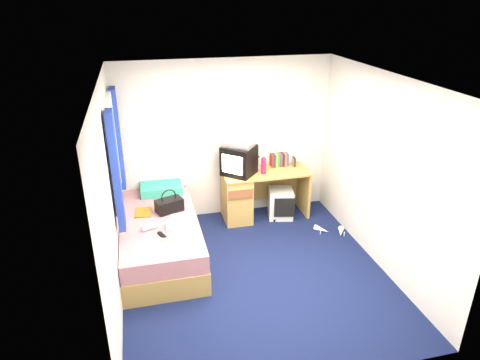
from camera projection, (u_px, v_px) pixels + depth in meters
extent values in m
plane|color=#0C1438|center=(255.00, 273.00, 5.35)|extent=(3.40, 3.40, 0.00)
plane|color=white|center=(258.00, 80.00, 4.38)|extent=(3.40, 3.40, 0.00)
plane|color=silver|center=(225.00, 140.00, 6.37)|extent=(3.20, 0.00, 3.20)
plane|color=silver|center=(315.00, 274.00, 3.35)|extent=(3.20, 0.00, 3.20)
plane|color=silver|center=(111.00, 201.00, 4.52)|extent=(0.00, 3.40, 3.40)
plane|color=silver|center=(382.00, 173.00, 5.21)|extent=(0.00, 3.40, 3.40)
cube|color=tan|center=(161.00, 245.00, 5.67)|extent=(1.00, 2.00, 0.30)
cube|color=brown|center=(203.00, 256.00, 5.42)|extent=(0.02, 0.70, 0.18)
cube|color=silver|center=(159.00, 227.00, 5.56)|extent=(0.98, 1.98, 0.24)
cube|color=#1B7BB5|center=(161.00, 189.00, 6.22)|extent=(0.59, 0.38, 0.13)
cube|color=tan|center=(266.00, 173.00, 6.43)|extent=(1.30, 0.55, 0.03)
cube|color=tan|center=(237.00, 198.00, 6.49)|extent=(0.40, 0.52, 0.72)
cube|color=tan|center=(303.00, 191.00, 6.72)|extent=(0.04, 0.52, 0.72)
cube|color=tan|center=(276.00, 182.00, 6.82)|extent=(0.78, 0.03, 0.55)
cube|color=silver|center=(280.00, 203.00, 6.62)|extent=(0.43, 0.43, 0.46)
cube|color=black|center=(239.00, 160.00, 6.27)|extent=(0.59, 0.59, 0.43)
cube|color=#FFDDA1|center=(232.00, 165.00, 6.11)|extent=(0.26, 0.23, 0.27)
cube|color=silver|center=(239.00, 144.00, 6.17)|extent=(0.50, 0.48, 0.08)
cube|color=maroon|center=(272.00, 160.00, 6.58)|extent=(0.03, 0.13, 0.20)
cube|color=navy|center=(274.00, 160.00, 6.59)|extent=(0.03, 0.13, 0.20)
cube|color=gold|center=(276.00, 160.00, 6.59)|extent=(0.03, 0.13, 0.20)
cube|color=#337F33|center=(278.00, 160.00, 6.60)|extent=(0.03, 0.13, 0.20)
cube|color=#7F337F|center=(280.00, 160.00, 6.61)|extent=(0.03, 0.13, 0.20)
cube|color=#262626|center=(283.00, 159.00, 6.62)|extent=(0.03, 0.13, 0.20)
cube|color=#B26633|center=(285.00, 159.00, 6.62)|extent=(0.03, 0.13, 0.20)
cube|color=#4C4C99|center=(287.00, 159.00, 6.63)|extent=(0.03, 0.13, 0.20)
cube|color=black|center=(294.00, 162.00, 6.62)|extent=(0.03, 0.12, 0.14)
cylinder|color=#D41E4C|center=(264.00, 166.00, 6.32)|extent=(0.09, 0.09, 0.23)
cylinder|color=silver|center=(258.00, 164.00, 6.46)|extent=(0.06, 0.06, 0.20)
cube|color=black|center=(169.00, 205.00, 5.68)|extent=(0.39, 0.30, 0.17)
torus|color=black|center=(169.00, 197.00, 5.63)|extent=(0.20, 0.09, 0.21)
cube|color=silver|center=(181.00, 223.00, 5.32)|extent=(0.38, 0.35, 0.10)
cube|color=gold|center=(143.00, 212.00, 5.67)|extent=(0.23, 0.30, 0.01)
cylinder|color=silver|center=(150.00, 227.00, 5.27)|extent=(0.21, 0.13, 0.07)
cube|color=#F5A936|center=(170.00, 240.00, 5.05)|extent=(0.23, 0.14, 0.01)
cube|color=black|center=(162.00, 235.00, 5.14)|extent=(0.11, 0.17, 0.02)
cube|color=silver|center=(112.00, 151.00, 5.22)|extent=(0.02, 0.90, 1.10)
cube|color=white|center=(107.00, 103.00, 4.98)|extent=(0.06, 1.06, 0.08)
cube|color=white|center=(119.00, 194.00, 5.46)|extent=(0.06, 1.06, 0.08)
cube|color=navy|center=(116.00, 172.00, 4.73)|extent=(0.08, 0.24, 1.40)
cube|color=navy|center=(118.00, 139.00, 5.78)|extent=(0.08, 0.24, 1.40)
cone|color=white|center=(322.00, 230.00, 6.25)|extent=(0.21, 0.23, 0.09)
cone|color=white|center=(341.00, 232.00, 6.19)|extent=(0.18, 0.24, 0.09)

